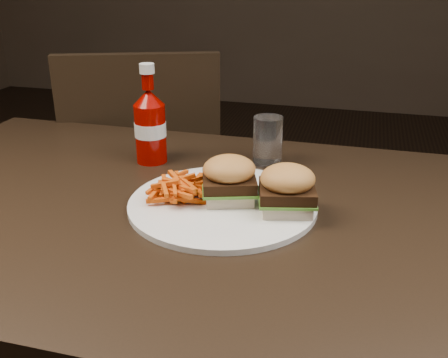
% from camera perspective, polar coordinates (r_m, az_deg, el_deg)
% --- Properties ---
extents(dining_table, '(1.20, 0.80, 0.04)m').
position_cam_1_polar(dining_table, '(0.97, -6.57, -3.59)').
color(dining_table, black).
rests_on(dining_table, ground).
extents(chair_far, '(0.60, 0.60, 0.04)m').
position_cam_1_polar(chair_far, '(1.78, -8.13, -1.49)').
color(chair_far, black).
rests_on(chair_far, ground).
extents(plate, '(0.34, 0.34, 0.01)m').
position_cam_1_polar(plate, '(0.94, -0.16, -2.76)').
color(plate, white).
rests_on(plate, dining_table).
extents(sandwich_half_a, '(0.10, 0.10, 0.02)m').
position_cam_1_polar(sandwich_half_a, '(0.94, 0.56, -1.70)').
color(sandwich_half_a, '#C7AF9A').
rests_on(sandwich_half_a, plate).
extents(sandwich_half_b, '(0.10, 0.10, 0.02)m').
position_cam_1_polar(sandwich_half_b, '(0.90, 6.80, -2.80)').
color(sandwich_half_b, '#C8B298').
rests_on(sandwich_half_b, plate).
extents(fries_pile, '(0.11, 0.11, 0.04)m').
position_cam_1_polar(fries_pile, '(0.95, -5.01, -0.78)').
color(fries_pile, '#D16713').
rests_on(fries_pile, plate).
extents(ketchup_bottle, '(0.07, 0.07, 0.13)m').
position_cam_1_polar(ketchup_bottle, '(1.14, -7.98, 4.77)').
color(ketchup_bottle, '#820400').
rests_on(ketchup_bottle, dining_table).
extents(tumbler, '(0.08, 0.08, 0.10)m').
position_cam_1_polar(tumbler, '(1.12, 4.78, 4.32)').
color(tumbler, white).
rests_on(tumbler, dining_table).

